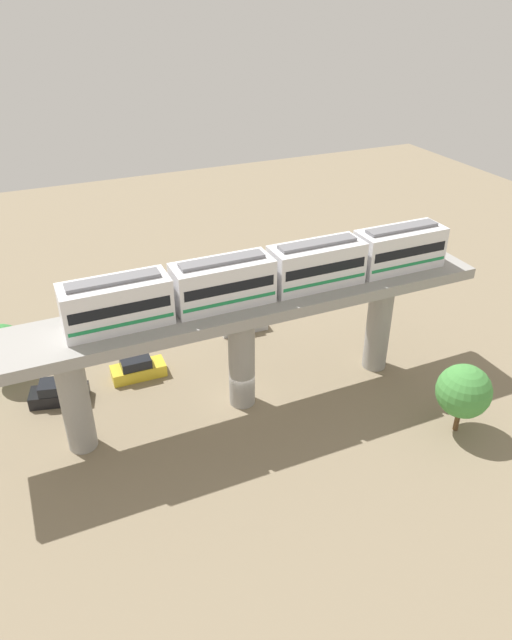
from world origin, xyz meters
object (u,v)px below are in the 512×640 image
Objects in this scene: tree_near_viaduct at (3,346)px; parked_car_silver at (242,322)px; train at (271,273)px; parked_car_yellow at (138,368)px; parked_car_black at (59,393)px; tree_mid_lot at (464,391)px.

parked_car_silver is at bearing -91.37° from tree_near_viaduct.
parked_car_yellow is at bearing 53.60° from train.
parked_car_yellow is 6.19m from parked_car_black.
train is 5.72× the size of tree_near_viaduct.
parked_car_yellow and parked_car_black have the same top height.
tree_mid_lot is (-18.91, -28.04, 0.24)m from tree_near_viaduct.
parked_car_black is (5.55, 14.68, -9.43)m from train.
parked_car_silver is 16.92m from parked_car_black.
tree_near_viaduct reaches higher than parked_car_yellow.
parked_car_yellow is 0.82× the size of tree_mid_lot.
parked_car_yellow is at bearing 50.92° from tree_mid_lot.
train reaches higher than tree_near_viaduct.
parked_car_silver is at bearing -62.28° from parked_car_black.
train is 15.19m from tree_mid_lot.
parked_car_black is 5.92m from tree_near_viaduct.
train is 18.31m from parked_car_black.
parked_car_yellow is at bearing 109.88° from parked_car_silver.
tree_near_viaduct is at bearing 56.01° from tree_mid_lot.
train is 14.19m from parked_car_yellow.
tree_near_viaduct is at bearing 91.20° from parked_car_silver.
tree_near_viaduct is 33.82m from tree_mid_lot.
train is 13.51m from parked_car_silver.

